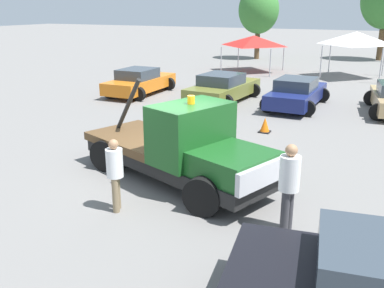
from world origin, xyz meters
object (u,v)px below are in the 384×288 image
tow_truck (184,149)px  parked_car_olive (223,88)px  parked_car_navy (297,93)px  canopy_tent_white (356,38)px  traffic_cone (265,126)px  tree_center (259,10)px  parked_car_orange (140,82)px  person_near_truck (289,182)px  canopy_tent_red (254,41)px  person_at_hood (115,170)px

tow_truck → parked_car_olive: tow_truck is taller
tow_truck → parked_car_navy: size_ratio=1.29×
canopy_tent_white → traffic_cone: bearing=-95.5°
canopy_tent_white → tree_center: 11.36m
tow_truck → parked_car_navy: 9.98m
canopy_tent_white → traffic_cone: 14.78m
canopy_tent_white → parked_car_orange: bearing=-131.4°
person_near_truck → tree_center: 30.23m
tow_truck → canopy_tent_red: tow_truck is taller
parked_car_navy → parked_car_olive: bearing=95.1°
tow_truck → traffic_cone: tow_truck is taller
parked_car_orange → parked_car_navy: same height
tow_truck → parked_car_olive: (-2.83, 9.73, -0.27)m
parked_car_olive → canopy_tent_white: canopy_tent_white is taller
canopy_tent_red → tow_truck: bearing=-76.9°
person_at_hood → canopy_tent_red: 22.10m
parked_car_orange → parked_car_olive: 4.51m
parked_car_orange → canopy_tent_red: bearing=-15.9°
parked_car_navy → traffic_cone: bearing=-179.8°
person_near_truck → parked_car_orange: bearing=142.0°
traffic_cone → parked_car_olive: bearing=128.0°
parked_car_orange → canopy_tent_white: bearing=-42.3°
parked_car_orange → parked_car_navy: bearing=-87.5°
tow_truck → canopy_tent_red: (-4.59, 19.70, 1.20)m
tow_truck → person_near_truck: tow_truck is taller
person_at_hood → canopy_tent_red: size_ratio=0.48×
parked_car_navy → canopy_tent_red: bearing=29.5°
parked_car_olive → canopy_tent_red: bearing=14.2°
canopy_tent_red → traffic_cone: size_ratio=6.30×
parked_car_navy → tree_center: bearing=24.4°
parked_car_orange → tow_truck: bearing=-143.1°
tree_center → parked_car_navy: bearing=-67.1°
tow_truck → canopy_tent_red: bearing=123.0°
parked_car_olive → canopy_tent_red: (-1.75, 9.97, 1.46)m
tow_truck → canopy_tent_white: size_ratio=1.72×
tow_truck → canopy_tent_red: 20.27m
parked_car_olive → tree_center: bearing=16.6°
canopy_tent_red → traffic_cone: bearing=-70.3°
person_near_truck → parked_car_orange: (-10.30, 10.75, -0.41)m
tow_truck → person_at_hood: size_ratio=3.61×
person_at_hood → canopy_tent_red: (-3.93, 21.72, 1.16)m
person_at_hood → parked_car_orange: size_ratio=0.36×
tow_truck → tree_center: bearing=123.7°
tow_truck → traffic_cone: (0.53, 5.44, -0.66)m
person_at_hood → traffic_cone: size_ratio=3.01×
person_at_hood → parked_car_navy: (1.28, 11.96, -0.31)m
canopy_tent_white → person_near_truck: bearing=-87.2°
parked_car_navy → person_at_hood: bearing=175.3°
parked_car_navy → canopy_tent_white: 10.28m
person_near_truck → tree_center: tree_center is taller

